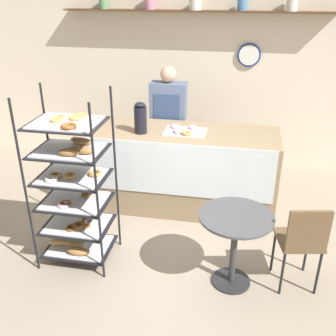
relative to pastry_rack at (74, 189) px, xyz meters
The scene contains 9 objects.
ground_plane 1.16m from the pastry_rack, 10.62° to the left, with size 14.00×14.00×0.00m, color gray.
back_wall 2.85m from the pastry_rack, 72.87° to the left, with size 10.00×0.30×2.70m.
display_counter 1.52m from the pastry_rack, 56.61° to the left, with size 2.35×0.81×1.00m.
pastry_rack is the anchor object (origin of this frame).
person_worker 1.90m from the pastry_rack, 72.02° to the left, with size 0.47×0.23×1.65m.
cafe_table 1.58m from the pastry_rack, ahead, with size 0.67×0.67×0.75m.
cafe_chair 2.16m from the pastry_rack, ahead, with size 0.45×0.45×0.90m.
coffee_carafe 1.24m from the pastry_rack, 70.94° to the left, with size 0.15×0.15×0.37m.
donut_tray_counter 1.52m from the pastry_rack, 54.03° to the left, with size 0.49×0.35×0.05m.
Camera 1 is at (0.69, -3.24, 2.61)m, focal length 42.00 mm.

